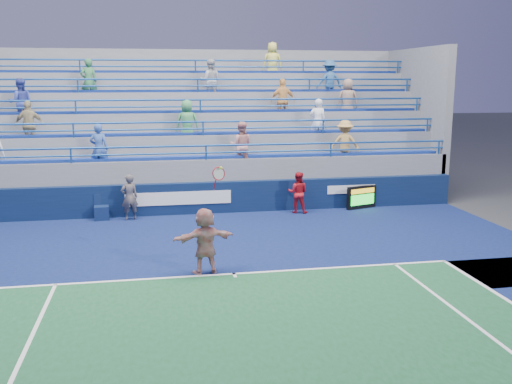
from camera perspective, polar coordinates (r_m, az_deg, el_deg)
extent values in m
plane|color=#333538|center=(13.82, -2.21, -8.26)|extent=(120.00, 120.00, 0.00)
cube|color=#0F164C|center=(15.89, -3.34, -5.62)|extent=(18.00, 8.40, 0.02)
cube|color=white|center=(13.81, -2.21, -8.17)|extent=(11.00, 0.10, 0.01)
cube|color=white|center=(13.72, -2.15, -8.31)|extent=(0.08, 0.30, 0.01)
cube|color=#0A1938|center=(19.90, -4.88, -0.58)|extent=(18.00, 0.30, 1.10)
cube|color=white|center=(19.67, -7.74, -0.63)|extent=(3.60, 0.02, 0.45)
cube|color=white|center=(20.85, 9.52, 0.27)|extent=(1.80, 0.02, 0.30)
cube|color=slate|center=(22.79, -5.60, 0.92)|extent=(18.00, 5.60, 1.10)
cube|color=slate|center=(22.72, -5.62, 1.85)|extent=(18.00, 5.60, 1.85)
cube|color=#16359C|center=(20.26, -5.11, 3.51)|extent=(17.40, 0.45, 0.10)
cylinder|color=#1B4C94|center=(19.81, -5.03, 4.64)|extent=(18.00, 0.07, 0.07)
cube|color=slate|center=(23.16, -5.74, 2.96)|extent=(18.00, 4.60, 2.60)
cube|color=#16359C|center=(21.17, -5.40, 5.87)|extent=(17.40, 0.45, 0.10)
cylinder|color=#1B4C94|center=(20.73, -5.33, 7.01)|extent=(18.00, 0.07, 0.07)
cube|color=slate|center=(23.60, -5.86, 4.03)|extent=(18.00, 3.60, 3.35)
cube|color=#16359C|center=(22.11, -5.67, 8.04)|extent=(17.40, 0.45, 0.10)
cylinder|color=#1B4C94|center=(21.69, -5.60, 9.17)|extent=(18.00, 0.07, 0.07)
cube|color=slate|center=(24.06, -5.97, 5.06)|extent=(18.00, 2.60, 4.10)
cube|color=#16359C|center=(23.08, -5.91, 10.03)|extent=(17.40, 0.45, 0.10)
cylinder|color=#1B4C94|center=(22.67, -5.85, 11.15)|extent=(18.00, 0.07, 0.07)
cube|color=slate|center=(24.51, -6.08, 6.06)|extent=(18.00, 1.60, 4.85)
cube|color=#16359C|center=(24.07, -6.14, 11.86)|extent=(17.40, 0.45, 0.10)
cylinder|color=#1B4C94|center=(23.68, -6.09, 12.96)|extent=(18.00, 0.07, 0.07)
imported|color=#2F5C8E|center=(24.12, 7.35, 10.95)|extent=(1.15, 0.73, 1.70)
imported|color=#34549D|center=(20.21, -15.42, 4.21)|extent=(0.68, 0.50, 1.70)
imported|color=#9F7E6A|center=(23.34, 9.15, 9.06)|extent=(0.93, 0.71, 1.70)
imported|color=#F1EA5E|center=(24.54, 1.65, 12.79)|extent=(0.89, 0.64, 1.70)
imported|color=tan|center=(21.31, 8.86, 4.82)|extent=(1.23, 0.92, 1.70)
imported|color=#FFBB63|center=(22.60, 2.71, 9.12)|extent=(1.02, 0.47, 1.70)
imported|color=#DD938F|center=(20.37, -1.49, 4.66)|extent=(0.97, 0.85, 1.70)
imported|color=#3948AD|center=(22.50, -22.47, 8.28)|extent=(0.93, 0.78, 1.70)
imported|color=#367846|center=(23.12, -16.38, 10.59)|extent=(0.68, 0.50, 1.70)
imported|color=silver|center=(23.12, -4.60, 11.00)|extent=(0.89, 0.72, 1.70)
imported|color=white|center=(21.96, 6.19, 7.04)|extent=(0.70, 0.54, 1.70)
imported|color=#439554|center=(21.10, -6.88, 6.86)|extent=(0.86, 0.59, 1.70)
imported|color=tan|center=(21.47, -21.71, 6.23)|extent=(1.00, 0.42, 1.70)
cube|color=black|center=(20.87, 10.49, -0.54)|extent=(1.19, 0.50, 0.84)
cube|color=gold|center=(20.75, 10.58, 0.10)|extent=(1.03, 0.02, 0.17)
cube|color=#19E533|center=(20.82, 10.55, -0.75)|extent=(1.03, 0.02, 0.38)
cube|color=#0E1D43|center=(19.64, -15.18, -2.03)|extent=(0.51, 0.51, 0.47)
cube|color=#0E1D43|center=(19.75, -15.19, -0.71)|extent=(0.47, 0.09, 0.37)
imported|color=silver|center=(13.71, -5.13, -4.90)|extent=(1.57, 0.75, 1.62)
torus|color=#AB1521|center=(13.38, -3.75, 1.85)|extent=(0.34, 0.19, 0.33)
cylinder|color=#AB1521|center=(13.42, -4.16, 0.70)|extent=(0.07, 0.19, 0.29)
sphere|color=yellow|center=(13.32, -3.52, 2.42)|extent=(0.07, 0.07, 0.07)
imported|color=#151A39|center=(19.27, -12.54, -0.52)|extent=(0.64, 0.51, 1.54)
imported|color=#B1141D|center=(19.88, 4.21, -0.06)|extent=(0.85, 0.76, 1.45)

